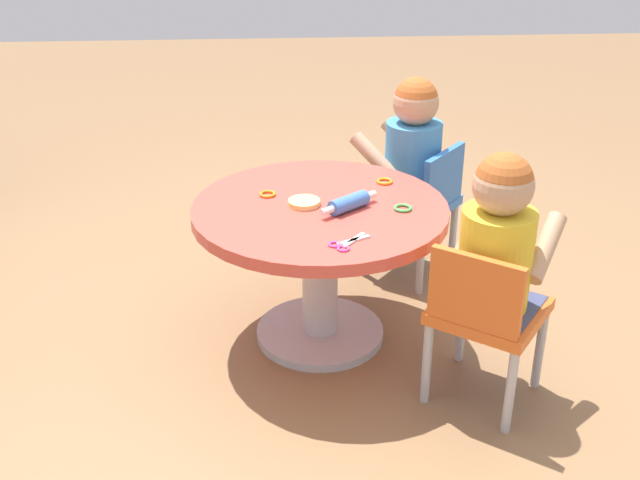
{
  "coord_description": "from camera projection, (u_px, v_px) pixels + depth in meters",
  "views": [
    {
      "loc": [
        -2.27,
        0.15,
        1.5
      ],
      "look_at": [
        0.0,
        0.0,
        0.37
      ],
      "focal_mm": 43.45,
      "sensor_mm": 36.0,
      "label": 1
    }
  ],
  "objects": [
    {
      "name": "craft_table",
      "position": [
        320.0,
        241.0,
        2.54
      ],
      "size": [
        0.83,
        0.83,
        0.5
      ],
      "color": "silver",
      "rests_on": "ground"
    },
    {
      "name": "playdough_blob_0",
      "position": [
        304.0,
        202.0,
        2.48
      ],
      "size": [
        0.1,
        0.1,
        0.02
      ],
      "primitive_type": "cylinder",
      "color": "#F2CC72",
      "rests_on": "craft_table"
    },
    {
      "name": "cookie_cutter_2",
      "position": [
        403.0,
        208.0,
        2.45
      ],
      "size": [
        0.06,
        0.06,
        0.01
      ],
      "primitive_type": "torus",
      "color": "#4CB259",
      "rests_on": "craft_table"
    },
    {
      "name": "cookie_cutter_0",
      "position": [
        268.0,
        194.0,
        2.55
      ],
      "size": [
        0.06,
        0.06,
        0.01
      ],
      "primitive_type": "torus",
      "color": "orange",
      "rests_on": "craft_table"
    },
    {
      "name": "cookie_cutter_1",
      "position": [
        385.0,
        181.0,
        2.65
      ],
      "size": [
        0.06,
        0.06,
        0.01
      ],
      "primitive_type": "torus",
      "color": "orange",
      "rests_on": "craft_table"
    },
    {
      "name": "seated_child_right",
      "position": [
        412.0,
        145.0,
        2.9
      ],
      "size": [
        0.43,
        0.44,
        0.51
      ],
      "color": "#3F4772",
      "rests_on": "ground"
    },
    {
      "name": "seated_child_left",
      "position": [
        498.0,
        239.0,
        2.18
      ],
      "size": [
        0.44,
        0.42,
        0.51
      ],
      "color": "#3F4772",
      "rests_on": "ground"
    },
    {
      "name": "rolling_pin",
      "position": [
        349.0,
        203.0,
        2.44
      ],
      "size": [
        0.16,
        0.2,
        0.05
      ],
      "color": "#3F72CC",
      "rests_on": "craft_table"
    },
    {
      "name": "craft_scissors",
      "position": [
        346.0,
        244.0,
        2.23
      ],
      "size": [
        0.13,
        0.14,
        0.01
      ],
      "color": "silver",
      "rests_on": "craft_table"
    },
    {
      "name": "child_chair_left",
      "position": [
        485.0,
        314.0,
        2.25
      ],
      "size": [
        0.42,
        0.42,
        0.54
      ],
      "color": "#B7B7BC",
      "rests_on": "ground"
    },
    {
      "name": "child_chair_right",
      "position": [
        418.0,
        203.0,
        2.98
      ],
      "size": [
        0.42,
        0.42,
        0.54
      ],
      "color": "#B7B7BC",
      "rests_on": "ground"
    },
    {
      "name": "ground_plane",
      "position": [
        320.0,
        336.0,
        2.7
      ],
      "size": [
        10.0,
        10.0,
        0.0
      ],
      "primitive_type": "plane",
      "color": "olive"
    }
  ]
}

